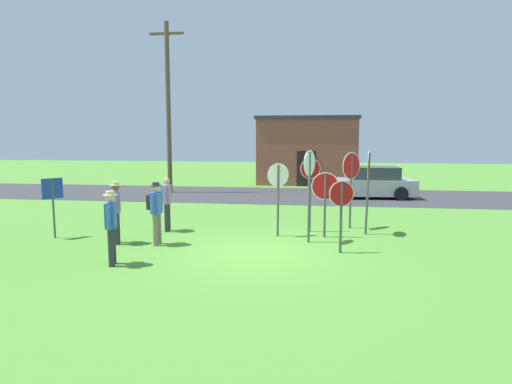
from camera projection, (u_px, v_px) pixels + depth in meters
ground_plane at (257, 253)px, 11.42m from camera, size 80.00×80.00×0.00m
street_asphalt at (288, 195)px, 22.43m from camera, size 60.00×6.40×0.01m
building_background at (307, 150)px, 28.02m from camera, size 6.24×3.87×4.19m
utility_pole at (168, 105)px, 23.09m from camera, size 1.80×0.24×8.78m
parked_car_on_street at (370, 184)px, 21.54m from camera, size 4.42×2.25×1.51m
stop_sign_tallest at (351, 176)px, 14.22m from camera, size 0.59×0.67×2.47m
stop_sign_low_front at (309, 180)px, 12.31m from camera, size 0.30×0.67×2.60m
stop_sign_rear_left at (310, 183)px, 13.73m from camera, size 0.62×0.18×2.30m
stop_sign_far_back at (341, 205)px, 11.24m from camera, size 0.63×0.23×1.86m
stop_sign_nearest at (278, 187)px, 13.11m from camera, size 0.60×0.39×2.19m
stop_sign_center_cluster at (325, 193)px, 13.00m from camera, size 0.82×0.07×1.93m
stop_sign_leaning_left at (368, 177)px, 13.33m from camera, size 0.15×0.82×2.55m
person_near_signs at (167, 201)px, 13.88m from camera, size 0.26×0.57×1.69m
person_on_left at (111, 223)px, 10.19m from camera, size 0.32×0.55×1.74m
person_in_blue at (156, 209)px, 12.11m from camera, size 0.40×0.57×1.74m
person_holding_notes at (116, 209)px, 12.25m from camera, size 0.34×0.54×1.74m
info_panel_leftmost at (53, 197)px, 12.89m from camera, size 0.38×0.49×1.77m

